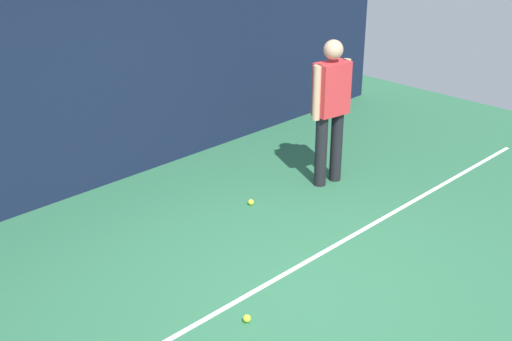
% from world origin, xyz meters
% --- Properties ---
extents(ground_plane, '(12.00, 12.00, 0.00)m').
position_xyz_m(ground_plane, '(0.00, 0.00, 0.00)').
color(ground_plane, '#2D6B47').
extents(back_fence, '(10.00, 0.10, 2.84)m').
position_xyz_m(back_fence, '(0.00, 3.00, 1.42)').
color(back_fence, '#141E38').
rests_on(back_fence, ground).
extents(court_line, '(9.00, 0.05, 0.00)m').
position_xyz_m(court_line, '(0.00, 0.16, 0.00)').
color(court_line, white).
rests_on(court_line, ground).
extents(tennis_player, '(0.53, 0.27, 1.70)m').
position_xyz_m(tennis_player, '(1.95, 1.17, 0.97)').
color(tennis_player, black).
rests_on(tennis_player, ground).
extents(tennis_ball_near_player, '(0.07, 0.07, 0.07)m').
position_xyz_m(tennis_ball_near_player, '(-0.61, -0.11, 0.03)').
color(tennis_ball_near_player, '#CCE033').
rests_on(tennis_ball_near_player, ground).
extents(tennis_ball_mid_court, '(0.07, 0.07, 0.07)m').
position_xyz_m(tennis_ball_mid_court, '(0.89, 1.38, 0.03)').
color(tennis_ball_mid_court, '#CCE033').
rests_on(tennis_ball_mid_court, ground).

